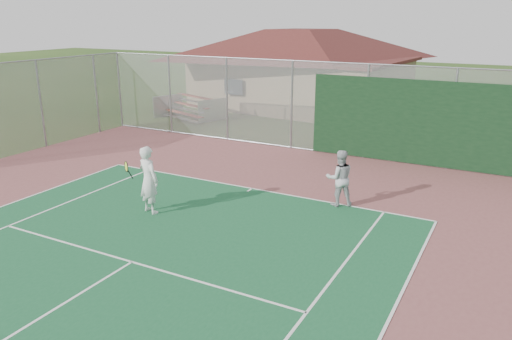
{
  "coord_description": "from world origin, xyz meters",
  "views": [
    {
      "loc": [
        7.02,
        -0.95,
        5.17
      ],
      "look_at": [
        1.41,
        9.51,
        1.48
      ],
      "focal_mm": 35.0,
      "sensor_mm": 36.0,
      "label": 1
    }
  ],
  "objects_px": {
    "bleachers": "(189,107)",
    "player_grey_back": "(340,179)",
    "clubhouse": "(301,61)",
    "player_white_front": "(148,180)"
  },
  "relations": [
    {
      "from": "bleachers",
      "to": "player_grey_back",
      "type": "relative_size",
      "value": 2.19
    },
    {
      "from": "bleachers",
      "to": "player_grey_back",
      "type": "xyz_separation_m",
      "value": [
        11.02,
        -8.27,
        0.21
      ]
    },
    {
      "from": "bleachers",
      "to": "player_white_front",
      "type": "relative_size",
      "value": 1.89
    },
    {
      "from": "player_white_front",
      "to": "player_grey_back",
      "type": "bearing_deg",
      "value": -131.97
    },
    {
      "from": "clubhouse",
      "to": "player_white_front",
      "type": "xyz_separation_m",
      "value": [
        2.97,
        -17.11,
        -1.74
      ]
    },
    {
      "from": "clubhouse",
      "to": "bleachers",
      "type": "xyz_separation_m",
      "value": [
        -3.69,
        -5.9,
        -2.08
      ]
    },
    {
      "from": "clubhouse",
      "to": "bleachers",
      "type": "bearing_deg",
      "value": -116.65
    },
    {
      "from": "clubhouse",
      "to": "player_grey_back",
      "type": "distance_m",
      "value": 16.05
    },
    {
      "from": "clubhouse",
      "to": "player_grey_back",
      "type": "bearing_deg",
      "value": -57.25
    },
    {
      "from": "player_white_front",
      "to": "player_grey_back",
      "type": "xyz_separation_m",
      "value": [
        4.35,
        2.95,
        -0.13
      ]
    }
  ]
}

